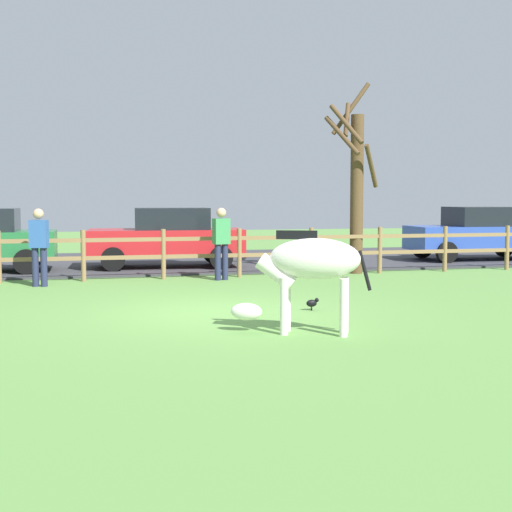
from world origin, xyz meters
TOP-DOWN VIEW (x-y plane):
  - ground_plane at (0.00, 0.00)m, footprint 60.00×60.00m
  - parking_asphalt at (0.00, 9.30)m, footprint 28.00×7.40m
  - paddock_fence at (-0.29, 5.00)m, footprint 21.53×0.11m
  - bare_tree at (4.46, 5.13)m, footprint 1.36×1.29m
  - zebra at (0.85, -2.11)m, footprint 1.82×1.04m
  - crow_on_grass at (1.55, -0.19)m, footprint 0.22×0.10m
  - parked_car_blue at (9.28, 7.41)m, footprint 4.11×2.11m
  - parked_car_red at (0.10, 7.36)m, footprint 4.12×2.12m
  - visitor_left_of_tree at (0.97, 4.50)m, footprint 0.40×0.29m
  - visitor_right_of_tree at (-2.98, 4.25)m, footprint 0.41×0.31m

SIDE VIEW (x-z plane):
  - ground_plane at x=0.00m, z-range 0.00..0.00m
  - parking_asphalt at x=0.00m, z-range 0.00..0.05m
  - crow_on_grass at x=1.55m, z-range 0.02..0.23m
  - paddock_fence at x=-0.29m, z-range 0.08..1.23m
  - parked_car_blue at x=9.28m, z-range 0.06..1.62m
  - parked_car_red at x=0.10m, z-range 0.06..1.62m
  - visitor_left_of_tree at x=0.97m, z-range 0.09..1.73m
  - visitor_right_of_tree at x=-2.98m, z-range 0.09..1.73m
  - zebra at x=0.85m, z-range 0.22..1.63m
  - bare_tree at x=4.46m, z-range -0.16..4.59m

